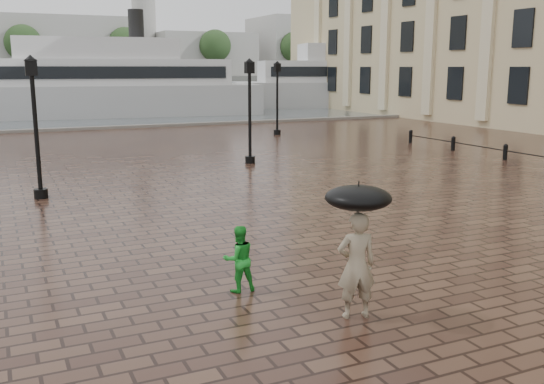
# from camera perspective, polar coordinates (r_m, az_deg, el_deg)

# --- Properties ---
(ground) EXTENTS (300.00, 300.00, 0.00)m
(ground) POSITION_cam_1_polar(r_m,az_deg,el_deg) (13.43, 9.14, -6.54)
(ground) COLOR #362018
(ground) RESTS_ON ground
(harbour_water) EXTENTS (240.00, 240.00, 0.00)m
(harbour_water) POSITION_cam_1_polar(r_m,az_deg,el_deg) (102.91, -20.80, 8.60)
(harbour_water) COLOR #495259
(harbour_water) RESTS_ON ground
(quay_edge) EXTENTS (80.00, 0.60, 0.30)m
(quay_edge) POSITION_cam_1_polar(r_m,az_deg,el_deg) (43.37, -15.02, 5.76)
(quay_edge) COLOR slate
(quay_edge) RESTS_ON ground
(far_shore) EXTENTS (300.00, 60.00, 2.00)m
(far_shore) POSITION_cam_1_polar(r_m,az_deg,el_deg) (170.75, -22.50, 9.73)
(far_shore) COLOR #4C4C47
(far_shore) RESTS_ON ground
(distant_skyline) EXTENTS (102.50, 22.00, 33.00)m
(distant_skyline) POSITION_cam_1_polar(r_m,az_deg,el_deg) (169.91, -5.72, 13.39)
(distant_skyline) COLOR #A09E98
(distant_skyline) RESTS_ON ground
(far_trees) EXTENTS (188.00, 8.00, 13.50)m
(far_trees) POSITION_cam_1_polar(r_m,az_deg,el_deg) (148.84, -22.38, 12.83)
(far_trees) COLOR #2D2119
(far_trees) RESTS_ON ground
(street_lamps) EXTENTS (21.44, 14.44, 4.40)m
(street_lamps) POSITION_cam_1_polar(r_m,az_deg,el_deg) (28.70, -13.25, 7.69)
(street_lamps) COLOR black
(street_lamps) RESTS_ON ground
(adult_pedestrian) EXTENTS (0.76, 0.59, 1.83)m
(adult_pedestrian) POSITION_cam_1_polar(r_m,az_deg,el_deg) (10.28, 7.95, -6.85)
(adult_pedestrian) COLOR gray
(adult_pedestrian) RESTS_ON ground
(child_pedestrian) EXTENTS (0.63, 0.49, 1.27)m
(child_pedestrian) POSITION_cam_1_polar(r_m,az_deg,el_deg) (11.45, -3.14, -6.29)
(child_pedestrian) COLOR green
(child_pedestrian) RESTS_ON ground
(ferry_near) EXTENTS (28.06, 9.58, 9.02)m
(ferry_near) POSITION_cam_1_polar(r_m,az_deg,el_deg) (54.92, -15.89, 9.71)
(ferry_near) COLOR #BCBCBC
(ferry_near) RESTS_ON ground
(ferry_far) EXTENTS (28.23, 13.37, 9.00)m
(ferry_far) POSITION_cam_1_polar(r_m,az_deg,el_deg) (67.07, 8.46, 10.29)
(ferry_far) COLOR #BCBCBC
(ferry_far) RESTS_ON ground
(umbrella) EXTENTS (1.10, 1.10, 1.18)m
(umbrella) POSITION_cam_1_polar(r_m,az_deg,el_deg) (9.98, 8.13, -0.54)
(umbrella) COLOR black
(umbrella) RESTS_ON ground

